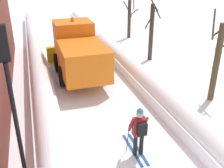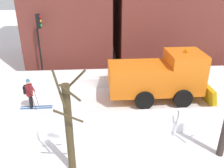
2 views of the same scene
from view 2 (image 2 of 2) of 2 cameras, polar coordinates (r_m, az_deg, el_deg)
ground_plane at (r=14.69m, az=10.75°, el=-4.01°), size 80.00×80.00×0.00m
snowbank_left at (r=16.72m, az=8.74°, el=1.82°), size 1.10×36.00×1.13m
snowbank_right at (r=12.35m, az=13.84°, el=-8.12°), size 1.10×36.00×0.98m
plow_truck at (r=14.37m, az=11.40°, el=1.83°), size 3.20×5.98×3.12m
skier at (r=14.04m, az=-19.04°, el=-1.82°), size 0.62×1.80×1.81m
traffic_light_pole at (r=16.65m, az=-16.85°, el=10.88°), size 0.28×0.42×4.65m
bare_tree_near at (r=8.89m, az=-10.17°, el=-9.93°), size 1.11×1.14×4.18m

